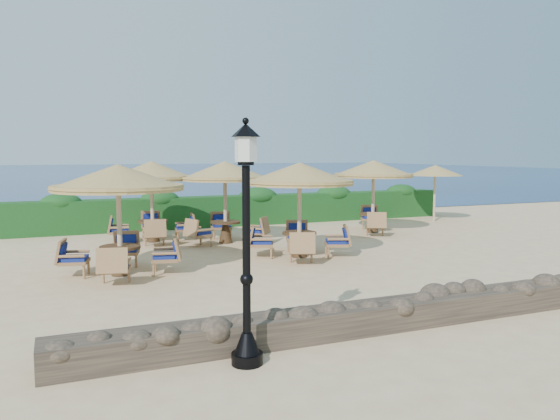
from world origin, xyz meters
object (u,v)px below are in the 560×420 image
Objects in this scene: lamp_post at (246,254)px; cafe_set_4 at (373,177)px; cafe_set_1 at (300,190)px; extra_parasol at (435,170)px; cafe_set_2 at (152,187)px; cafe_set_0 at (118,196)px; cafe_set_3 at (225,184)px.

cafe_set_4 is at bearing 50.47° from lamp_post.
extra_parasol is at bearing 30.70° from cafe_set_1.
lamp_post is at bearing -129.53° from cafe_set_4.
cafe_set_4 is at bearing -6.83° from cafe_set_2.
cafe_set_1 is at bearing 5.29° from cafe_set_0.
cafe_set_4 is (4.48, 3.32, 0.15)m from cafe_set_1.
lamp_post reaches higher than extra_parasol.
cafe_set_3 reaches higher than extra_parasol.
cafe_set_1 is (3.91, 6.84, 0.33)m from lamp_post.
cafe_set_0 is 4.96m from cafe_set_2.
cafe_set_0 is (-13.60, -5.62, -0.28)m from extra_parasol.
lamp_post is at bearing -119.74° from cafe_set_1.
cafe_set_2 is 2.43m from cafe_set_3.
cafe_set_0 is 5.13m from cafe_set_3.
cafe_set_1 and cafe_set_2 have the same top height.
extra_parasol is 4.60m from cafe_set_4.
extra_parasol is 10.11m from cafe_set_1.
cafe_set_3 is 5.69m from cafe_set_4.
cafe_set_0 is (-1.00, 6.38, 0.34)m from lamp_post.
extra_parasol is at bearing 11.68° from cafe_set_3.
cafe_set_0 is at bearing -135.97° from cafe_set_3.
lamp_post is 17.41m from extra_parasol.
lamp_post is at bearing -81.13° from cafe_set_0.
cafe_set_2 is at bearing 173.17° from cafe_set_4.
lamp_post reaches higher than cafe_set_2.
cafe_set_1 is at bearing -149.30° from extra_parasol.
cafe_set_4 is (5.69, 0.21, 0.12)m from cafe_set_3.
cafe_set_0 is 1.06× the size of cafe_set_4.
cafe_set_3 is 0.98× the size of cafe_set_4.
cafe_set_3 is at bearing 44.03° from cafe_set_0.
lamp_post is 1.14× the size of cafe_set_4.
cafe_set_2 and cafe_set_4 have the same top height.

